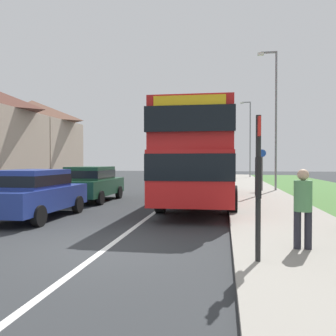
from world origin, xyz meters
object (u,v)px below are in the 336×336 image
at_px(parked_car_blue, 34,192).
at_px(street_lamp_far, 249,135).
at_px(pedestrian_at_stop, 303,205).
at_px(double_decker_bus, 202,154).
at_px(parked_car_dark_green, 92,182).
at_px(bus_stop_sign, 258,178).
at_px(cycle_route_sign, 262,168).
at_px(street_lamp_mid, 274,112).

distance_m(parked_car_blue, street_lamp_far, 30.87).
distance_m(pedestrian_at_stop, street_lamp_far, 32.81).
xyz_separation_m(double_decker_bus, parked_car_dark_green, (-5.00, 0.02, -1.27)).
relative_size(double_decker_bus, parked_car_blue, 2.64).
bearing_deg(bus_stop_sign, pedestrian_at_stop, 46.49).
relative_size(parked_car_dark_green, pedestrian_at_stop, 2.58).
xyz_separation_m(double_decker_bus, bus_stop_sign, (1.52, -9.16, -0.60)).
bearing_deg(double_decker_bus, cycle_route_sign, 61.61).
xyz_separation_m(parked_car_blue, street_lamp_far, (8.71, 29.36, 3.88)).
bearing_deg(bus_stop_sign, cycle_route_sign, 83.77).
bearing_deg(pedestrian_at_stop, cycle_route_sign, 87.14).
height_order(bus_stop_sign, street_lamp_far, street_lamp_far).
bearing_deg(bus_stop_sign, street_lamp_mid, 81.27).
relative_size(bus_stop_sign, street_lamp_far, 0.31).
height_order(street_lamp_mid, street_lamp_far, street_lamp_far).
distance_m(parked_car_dark_green, street_lamp_far, 26.17).
bearing_deg(pedestrian_at_stop, parked_car_dark_green, 132.34).
xyz_separation_m(double_decker_bus, cycle_route_sign, (3.16, 5.85, -0.72)).
height_order(cycle_route_sign, street_lamp_far, street_lamp_far).
height_order(double_decker_bus, street_lamp_mid, street_lamp_mid).
distance_m(parked_car_dark_green, pedestrian_at_stop, 11.08).
bearing_deg(bus_stop_sign, parked_car_blue, 147.22).
bearing_deg(parked_car_dark_green, street_lamp_mid, 35.30).
xyz_separation_m(double_decker_bus, parked_car_blue, (-4.99, -4.97, -1.28)).
bearing_deg(parked_car_blue, bus_stop_sign, -32.78).
xyz_separation_m(parked_car_blue, parked_car_dark_green, (-0.01, 4.98, 0.01)).
relative_size(parked_car_blue, cycle_route_sign, 1.70).
height_order(parked_car_blue, bus_stop_sign, bus_stop_sign).
bearing_deg(parked_car_blue, pedestrian_at_stop, -23.28).
xyz_separation_m(cycle_route_sign, street_lamp_mid, (0.74, 0.47, 3.29)).
distance_m(double_decker_bus, pedestrian_at_stop, 8.62).
relative_size(parked_car_dark_green, street_lamp_far, 0.51).
distance_m(bus_stop_sign, street_lamp_far, 33.78).
bearing_deg(parked_car_dark_green, bus_stop_sign, -54.60).
bearing_deg(street_lamp_mid, cycle_route_sign, -147.55).
bearing_deg(parked_car_dark_green, pedestrian_at_stop, -47.66).
distance_m(pedestrian_at_stop, street_lamp_mid, 15.04).
relative_size(street_lamp_mid, street_lamp_far, 0.99).
relative_size(double_decker_bus, street_lamp_far, 1.35).
xyz_separation_m(pedestrian_at_stop, street_lamp_far, (1.26, 32.56, 3.77)).
bearing_deg(cycle_route_sign, parked_car_dark_green, -144.45).
bearing_deg(street_lamp_mid, street_lamp_far, 90.58).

